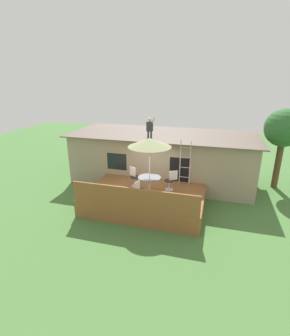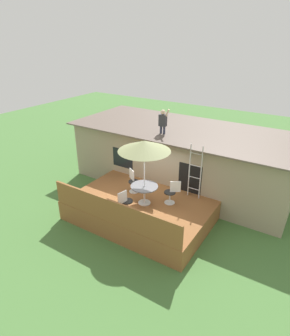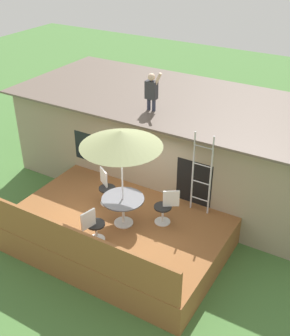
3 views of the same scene
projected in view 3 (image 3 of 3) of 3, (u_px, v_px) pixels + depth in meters
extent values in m
plane|color=#477538|center=(120.00, 243.00, 11.27)|extent=(40.00, 40.00, 0.00)
cube|color=gray|center=(183.00, 143.00, 13.26)|extent=(10.00, 4.00, 2.72)
cube|color=#66564C|center=(185.00, 101.00, 12.56)|extent=(10.50, 4.50, 0.06)
cube|color=black|center=(90.00, 148.00, 12.60)|extent=(1.10, 0.03, 0.90)
cube|color=black|center=(193.00, 194.00, 11.36)|extent=(1.00, 0.03, 2.00)
cube|color=brown|center=(119.00, 231.00, 11.07)|extent=(5.36, 3.67, 0.80)
cube|color=brown|center=(73.00, 244.00, 9.32)|extent=(5.26, 0.08, 0.90)
cylinder|color=silver|center=(124.00, 223.00, 10.69)|extent=(0.48, 0.48, 0.03)
cylinder|color=silver|center=(123.00, 211.00, 10.52)|extent=(0.07, 0.07, 0.71)
cylinder|color=#4C4C51|center=(123.00, 199.00, 10.33)|extent=(1.04, 1.04, 0.03)
cylinder|color=silver|center=(122.00, 182.00, 10.10)|extent=(0.04, 0.04, 2.40)
cone|color=#8C9360|center=(121.00, 139.00, 9.52)|extent=(1.90, 1.90, 0.38)
cylinder|color=silver|center=(193.00, 171.00, 10.73)|extent=(0.04, 0.04, 2.20)
cylinder|color=silver|center=(211.00, 177.00, 10.52)|extent=(0.04, 0.04, 2.20)
cylinder|color=silver|center=(200.00, 199.00, 11.00)|extent=(0.48, 0.03, 0.03)
cylinder|color=silver|center=(201.00, 182.00, 10.75)|extent=(0.48, 0.03, 0.03)
cylinder|color=silver|center=(202.00, 165.00, 10.50)|extent=(0.48, 0.03, 0.03)
cylinder|color=silver|center=(204.00, 147.00, 10.25)|extent=(0.48, 0.03, 0.03)
cylinder|color=#33384C|center=(149.00, 104.00, 11.83)|extent=(0.10, 0.10, 0.34)
cylinder|color=#33384C|center=(154.00, 105.00, 11.76)|extent=(0.10, 0.10, 0.34)
cube|color=#333338|center=(151.00, 90.00, 11.58)|extent=(0.32, 0.20, 0.50)
sphere|color=beige|center=(152.00, 77.00, 11.40)|extent=(0.20, 0.20, 0.20)
cylinder|color=beige|center=(157.00, 80.00, 11.35)|extent=(0.26, 0.08, 0.44)
cylinder|color=silver|center=(108.00, 203.00, 11.46)|extent=(0.40, 0.40, 0.02)
cylinder|color=silver|center=(108.00, 196.00, 11.35)|extent=(0.06, 0.06, 0.44)
cylinder|color=black|center=(107.00, 188.00, 11.23)|extent=(0.44, 0.44, 0.04)
cube|color=silver|center=(104.00, 177.00, 11.26)|extent=(0.36, 0.24, 0.44)
cylinder|color=silver|center=(162.00, 222.00, 10.74)|extent=(0.40, 0.40, 0.02)
cylinder|color=silver|center=(163.00, 214.00, 10.63)|extent=(0.06, 0.06, 0.44)
cylinder|color=black|center=(163.00, 207.00, 10.51)|extent=(0.44, 0.44, 0.04)
cube|color=silver|center=(171.00, 199.00, 10.40)|extent=(0.36, 0.25, 0.44)
cylinder|color=silver|center=(97.00, 239.00, 10.15)|extent=(0.40, 0.40, 0.02)
cylinder|color=silver|center=(96.00, 232.00, 10.04)|extent=(0.06, 0.06, 0.44)
cylinder|color=black|center=(96.00, 224.00, 9.92)|extent=(0.44, 0.44, 0.04)
cube|color=silver|center=(88.00, 220.00, 9.67)|extent=(0.13, 0.40, 0.44)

